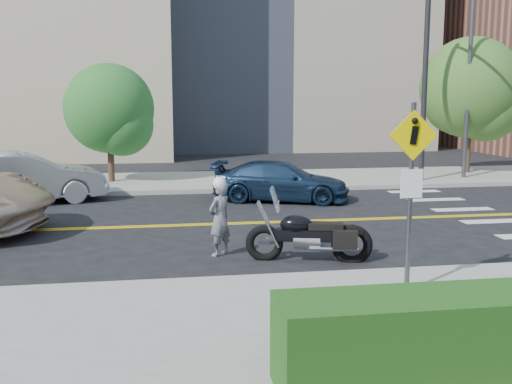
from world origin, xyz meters
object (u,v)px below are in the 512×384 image
at_px(parked_car_silver, 24,178).
at_px(motorcyclist, 220,216).
at_px(pedestrian_sign, 411,180).
at_px(motorcycle, 310,225).
at_px(parked_car_blue, 281,181).

bearing_deg(parked_car_silver, motorcyclist, -159.95).
bearing_deg(parked_car_silver, pedestrian_sign, -159.18).
bearing_deg(motorcycle, parked_car_blue, 96.81).
bearing_deg(motorcyclist, parked_car_blue, -153.17).
bearing_deg(parked_car_blue, motorcyclist, 175.66).
height_order(pedestrian_sign, motorcyclist, pedestrian_sign).
bearing_deg(parked_car_blue, pedestrian_sign, -161.43).
height_order(parked_car_silver, parked_car_blue, parked_car_silver).
distance_m(motorcyclist, parked_car_silver, 8.78).
bearing_deg(motorcycle, pedestrian_sign, -55.53).
xyz_separation_m(pedestrian_sign, parked_car_silver, (-7.97, 10.26, -1.17)).
relative_size(motorcyclist, motorcycle, 0.68).
bearing_deg(pedestrian_sign, motorcycle, 110.77).
height_order(pedestrian_sign, motorcycle, pedestrian_sign).
bearing_deg(pedestrian_sign, parked_car_blue, 90.75).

